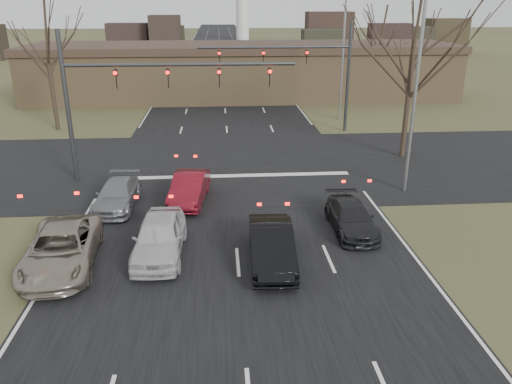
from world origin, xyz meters
TOP-DOWN VIEW (x-y plane):
  - ground at (0.00, 0.00)m, footprint 360.00×360.00m
  - road_main at (0.00, 60.00)m, footprint 14.00×300.00m
  - road_cross at (0.00, 15.00)m, footprint 200.00×14.00m
  - building at (2.00, 38.00)m, footprint 42.40×10.40m
  - mast_arm_near at (-5.23, 13.00)m, footprint 12.12×0.24m
  - mast_arm_far at (6.18, 23.00)m, footprint 11.12×0.24m
  - streetlight_right_near at (8.82, 10.00)m, footprint 2.34×0.25m
  - streetlight_right_far at (9.32, 27.00)m, footprint 2.34×0.25m
  - tree_right_near at (11.00, 16.00)m, footprint 6.90×6.90m
  - tree_left_far at (-13.00, 25.00)m, footprint 5.70×5.70m
  - tree_right_far at (15.00, 35.00)m, footprint 5.40×5.40m
  - car_silver_suv at (-6.50, 3.16)m, footprint 2.89×5.51m
  - car_white_sedan at (-2.99, 3.82)m, footprint 1.95×4.64m
  - car_black_hatch at (1.27, 2.85)m, footprint 1.71×4.58m
  - car_charcoal_sedan at (4.98, 5.45)m, footprint 1.71×4.16m
  - car_grey_ahead at (-5.53, 8.91)m, footprint 1.92×4.39m
  - car_red_ahead at (-2.11, 9.32)m, footprint 2.03×4.46m

SIDE VIEW (x-z plane):
  - ground at x=0.00m, z-range 0.00..0.00m
  - road_main at x=0.00m, z-range 0.00..0.02m
  - road_cross at x=0.00m, z-range 0.00..0.03m
  - car_charcoal_sedan at x=4.98m, z-range 0.00..1.20m
  - car_grey_ahead at x=-5.53m, z-range 0.00..1.26m
  - car_red_ahead at x=-2.11m, z-range 0.00..1.42m
  - car_silver_suv at x=-6.50m, z-range 0.00..1.48m
  - car_black_hatch at x=1.27m, z-range 0.00..1.50m
  - car_white_sedan at x=-2.99m, z-range 0.00..1.57m
  - building at x=2.00m, z-range 0.02..5.32m
  - mast_arm_far at x=6.18m, z-range 1.02..9.02m
  - mast_arm_near at x=-5.23m, z-range 1.07..9.07m
  - streetlight_right_near at x=8.82m, z-range 0.59..10.59m
  - streetlight_right_far at x=9.32m, z-range 0.59..10.59m
  - tree_right_far at x=15.00m, z-range 2.46..11.46m
  - tree_left_far at x=-13.00m, z-range 2.59..12.09m
  - tree_right_near at x=11.00m, z-range 3.15..14.65m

